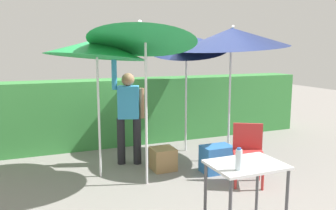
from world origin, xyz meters
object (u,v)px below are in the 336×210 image
Objects in this scene: umbrella_navy at (143,33)px; chair_plastic at (248,150)px; cooler_box at (217,159)px; crate_cardboard at (163,159)px; umbrella_yellow at (188,43)px; umbrella_rainbow at (96,48)px; person_vendor at (129,112)px; folding_table at (246,172)px; bottle_water at (239,160)px; umbrella_orange at (232,38)px.

umbrella_navy is 2.97× the size of chair_plastic.
crate_cardboard is (-0.77, 0.45, -0.04)m from cooler_box.
cooler_box is at bearing -93.19° from umbrella_yellow.
person_vendor is at bearing 34.30° from umbrella_rainbow.
folding_table is at bearing -110.33° from cooler_box.
person_vendor is at bearing 132.91° from chair_plastic.
umbrella_navy reaches higher than umbrella_yellow.
umbrella_yellow is 1.87m from umbrella_navy.
chair_plastic is at bearing 50.91° from bottle_water.
umbrella_navy is 6.83× the size of crate_cardboard.
bottle_water is (-0.20, -0.15, 0.21)m from folding_table.
umbrella_orange is 0.93× the size of umbrella_navy.
crate_cardboard is (1.04, -0.09, -1.82)m from umbrella_rainbow.
umbrella_rainbow is 2.60m from cooler_box.
chair_plastic is at bearing -71.28° from cooler_box.
umbrella_yellow reaches higher than crate_cardboard.
bottle_water is (-0.05, -2.27, 0.69)m from crate_cardboard.
umbrella_navy is at bearing -178.50° from cooler_box.
umbrella_navy reaches higher than cooler_box.
person_vendor is (0.05, 0.98, -1.29)m from umbrella_navy.
umbrella_yellow reaches higher than person_vendor.
umbrella_orange is 2.85m from folding_table.
umbrella_rainbow is 9.38× the size of bottle_water.
person_vendor is 2.11× the size of chair_plastic.
umbrella_rainbow reaches higher than person_vendor.
umbrella_navy reaches higher than bottle_water.
person_vendor reaches higher than folding_table.
person_vendor is (0.60, 0.41, -1.07)m from umbrella_rainbow.
bottle_water is (0.44, -1.80, -1.35)m from umbrella_navy.
umbrella_rainbow reaches higher than folding_table.
umbrella_yellow is at bearing 44.37° from crate_cardboard.
umbrella_orange is 10.28× the size of bottle_water.
umbrella_navy is 2.36m from folding_table.
chair_plastic is (1.46, -0.54, -1.71)m from umbrella_navy.
bottle_water is at bearing -106.12° from umbrella_yellow.
umbrella_orange is at bearing -61.99° from umbrella_yellow.
chair_plastic is at bearing -86.16° from umbrella_yellow.
umbrella_rainbow is 2.81× the size of folding_table.
umbrella_navy reaches higher than umbrella_orange.
umbrella_rainbow is 2.80m from bottle_water.
umbrella_yellow is 6.52× the size of crate_cardboard.
person_vendor is (-1.29, -0.33, -1.18)m from umbrella_yellow.
crate_cardboard is 2.18m from folding_table.
chair_plastic is 3.71× the size of bottle_water.
bottle_water is at bearing -67.31° from umbrella_rainbow.
person_vendor reaches higher than chair_plastic.
crate_cardboard is (0.49, 0.48, -2.04)m from umbrella_navy.
umbrella_orange reaches higher than crate_cardboard.
umbrella_orange is 0.94m from umbrella_yellow.
umbrella_yellow is 2.27m from crate_cardboard.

